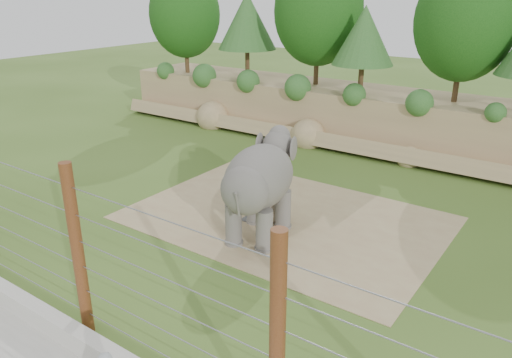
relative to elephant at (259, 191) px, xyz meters
The scene contains 8 objects.
ground 2.16m from the elephant, 108.74° to the right, with size 90.00×90.00×0.00m, color #415E20.
back_embankment 11.48m from the elephant, 89.53° to the left, with size 30.00×5.52×8.77m.
dirt_patch 2.15m from the elephant, 89.87° to the left, with size 10.00×7.00×0.02m, color tan.
drain_grate 1.78m from the elephant, 128.48° to the left, with size 1.00×0.60×0.03m, color #262628.
elephant is the anchor object (origin of this frame).
stone_ball 1.55m from the elephant, 99.32° to the left, with size 0.70×0.70×0.70m, color gray.
retaining_wall 6.60m from the elephant, 94.39° to the right, with size 26.00×0.35×0.50m, color beige.
barrier_fence 6.00m from the elephant, 94.76° to the right, with size 20.26×0.26×4.00m.
Camera 1 is at (8.38, -9.86, 7.21)m, focal length 35.00 mm.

